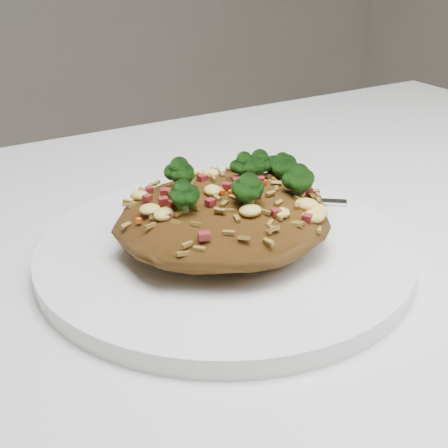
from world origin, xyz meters
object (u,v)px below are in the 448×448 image
at_px(fried_rice, 225,207).
at_px(dining_table, 195,437).
at_px(plate, 224,251).
at_px(fork, 257,199).

bearing_deg(fried_rice, dining_table, -134.35).
distance_m(dining_table, plate, 0.13).
bearing_deg(fork, fried_rice, -103.31).
distance_m(plate, fork, 0.08).
distance_m(dining_table, fork, 0.20).
bearing_deg(dining_table, plate, 46.08).
xyz_separation_m(fried_rice, fork, (0.06, 0.05, -0.03)).
bearing_deg(dining_table, fried_rice, 45.65).
distance_m(dining_table, fried_rice, 0.16).
relative_size(dining_table, plate, 4.46).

